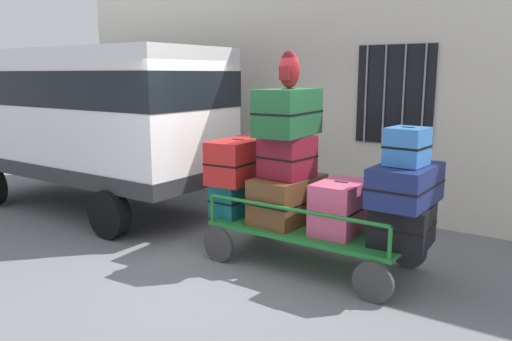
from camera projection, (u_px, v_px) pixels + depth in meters
The scene contains 15 objects.
ground_plane at pixel (241, 261), 6.29m from camera, with size 40.00×40.00×0.00m, color slate.
building_wall at pixel (346, 62), 8.17m from camera, with size 12.00×0.38×5.00m.
van at pixel (89, 112), 8.52m from camera, with size 5.02×2.07×2.71m.
luggage_cart at pixel (312, 233), 6.10m from camera, with size 2.46×1.21×0.49m.
cart_railing at pixel (313, 203), 6.03m from camera, with size 2.34×1.07×0.35m.
suitcase_left_bottom at pixel (241, 196), 6.69m from camera, with size 0.40×0.92×0.43m.
suitcase_left_middle at pixel (239, 161), 6.56m from camera, with size 0.56×0.95×0.56m.
suitcase_midleft_bottom at pixel (288, 199), 6.26m from camera, with size 0.65×1.02×0.57m.
suitcase_midleft_middle at pixel (287, 156), 6.13m from camera, with size 0.60×0.61×0.52m.
suitcase_midleft_top at pixel (288, 112), 6.03m from camera, with size 0.58×0.96×0.57m.
suitcase_center_bottom at pixel (340, 207), 5.81m from camera, with size 0.50×0.74×0.61m.
suitcase_midright_bottom at pixel (402, 225), 5.40m from camera, with size 0.64×0.66×0.45m.
suitcase_midright_middle at pixel (406, 185), 5.35m from camera, with size 0.59×0.97×0.43m.
suitcase_midright_top at pixel (407, 146), 5.25m from camera, with size 0.42×0.46×0.41m.
backpack at pixel (289, 70), 5.88m from camera, with size 0.27×0.22×0.44m.
Camera 1 is at (3.53, -4.80, 2.32)m, focal length 35.04 mm.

